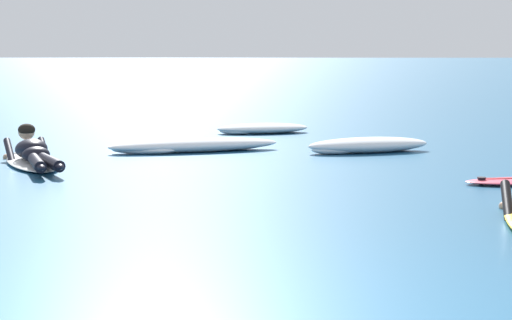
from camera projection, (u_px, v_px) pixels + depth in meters
ground_plane at (217, 143)px, 15.65m from camera, size 120.00×120.00×0.00m
surfer_far at (38, 155)px, 12.86m from camera, size 1.30×2.49×0.55m
whitewater_front at (267, 128)px, 17.20m from camera, size 1.66×0.98×0.17m
whitewater_mid_right at (373, 145)px, 14.37m from camera, size 1.87×1.07×0.21m
whitewater_back at (198, 145)px, 14.45m from camera, size 2.48×1.23×0.19m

